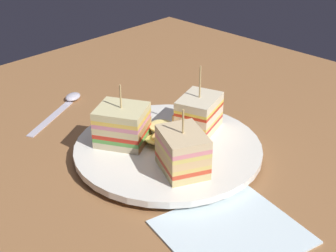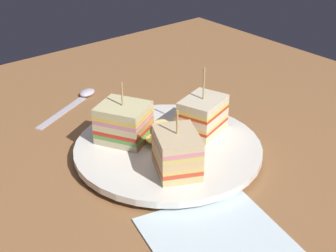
{
  "view_description": "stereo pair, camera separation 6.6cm",
  "coord_description": "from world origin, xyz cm",
  "px_view_note": "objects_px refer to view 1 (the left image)",
  "views": [
    {
      "loc": [
        41.68,
        40.47,
        36.01
      ],
      "look_at": [
        0.0,
        0.0,
        4.68
      ],
      "focal_mm": 52.69,
      "sensor_mm": 36.0,
      "label": 1
    },
    {
      "loc": [
        36.83,
        44.93,
        36.01
      ],
      "look_at": [
        0.0,
        0.0,
        4.68
      ],
      "focal_mm": 52.69,
      "sensor_mm": 36.0,
      "label": 2
    }
  ],
  "objects_px": {
    "chip_pile": "(163,135)",
    "spoon": "(66,103)",
    "plate": "(168,149)",
    "sandwich_wedge_0": "(197,113)",
    "napkin": "(232,231)",
    "sandwich_wedge_1": "(122,125)",
    "sandwich_wedge_2": "(182,152)"
  },
  "relations": [
    {
      "from": "chip_pile",
      "to": "spoon",
      "type": "relative_size",
      "value": 0.56
    },
    {
      "from": "plate",
      "to": "chip_pile",
      "type": "xyz_separation_m",
      "value": [
        -0.0,
        -0.01,
        0.02
      ]
    },
    {
      "from": "sandwich_wedge_0",
      "to": "napkin",
      "type": "relative_size",
      "value": 0.69
    },
    {
      "from": "plate",
      "to": "spoon",
      "type": "xyz_separation_m",
      "value": [
        0.0,
        -0.23,
        -0.01
      ]
    },
    {
      "from": "sandwich_wedge_1",
      "to": "spoon",
      "type": "bearing_deg",
      "value": 141.64
    },
    {
      "from": "spoon",
      "to": "plate",
      "type": "bearing_deg",
      "value": -115.12
    },
    {
      "from": "plate",
      "to": "sandwich_wedge_2",
      "type": "relative_size",
      "value": 3.04
    },
    {
      "from": "sandwich_wedge_1",
      "to": "napkin",
      "type": "distance_m",
      "value": 0.22
    },
    {
      "from": "sandwich_wedge_1",
      "to": "sandwich_wedge_2",
      "type": "xyz_separation_m",
      "value": [
        -0.01,
        0.11,
        0.0
      ]
    },
    {
      "from": "sandwich_wedge_2",
      "to": "spoon",
      "type": "distance_m",
      "value": 0.29
    },
    {
      "from": "sandwich_wedge_2",
      "to": "plate",
      "type": "bearing_deg",
      "value": -3.22
    },
    {
      "from": "napkin",
      "to": "sandwich_wedge_2",
      "type": "bearing_deg",
      "value": -108.27
    },
    {
      "from": "sandwich_wedge_1",
      "to": "sandwich_wedge_2",
      "type": "distance_m",
      "value": 0.11
    },
    {
      "from": "chip_pile",
      "to": "napkin",
      "type": "distance_m",
      "value": 0.19
    },
    {
      "from": "sandwich_wedge_0",
      "to": "chip_pile",
      "type": "distance_m",
      "value": 0.06
    },
    {
      "from": "sandwich_wedge_0",
      "to": "spoon",
      "type": "bearing_deg",
      "value": -91.63
    },
    {
      "from": "chip_pile",
      "to": "sandwich_wedge_1",
      "type": "bearing_deg",
      "value": -46.05
    },
    {
      "from": "plate",
      "to": "napkin",
      "type": "distance_m",
      "value": 0.18
    },
    {
      "from": "spoon",
      "to": "sandwich_wedge_0",
      "type": "bearing_deg",
      "value": -99.89
    },
    {
      "from": "plate",
      "to": "sandwich_wedge_2",
      "type": "xyz_separation_m",
      "value": [
        0.03,
        0.05,
        0.03
      ]
    },
    {
      "from": "sandwich_wedge_0",
      "to": "spoon",
      "type": "distance_m",
      "value": 0.24
    },
    {
      "from": "plate",
      "to": "sandwich_wedge_0",
      "type": "height_order",
      "value": "sandwich_wedge_0"
    },
    {
      "from": "plate",
      "to": "sandwich_wedge_1",
      "type": "xyz_separation_m",
      "value": [
        0.04,
        -0.05,
        0.03
      ]
    },
    {
      "from": "plate",
      "to": "sandwich_wedge_2",
      "type": "bearing_deg",
      "value": 60.62
    },
    {
      "from": "plate",
      "to": "sandwich_wedge_1",
      "type": "distance_m",
      "value": 0.07
    },
    {
      "from": "plate",
      "to": "sandwich_wedge_1",
      "type": "height_order",
      "value": "sandwich_wedge_1"
    },
    {
      "from": "sandwich_wedge_0",
      "to": "napkin",
      "type": "bearing_deg",
      "value": 33.92
    },
    {
      "from": "sandwich_wedge_2",
      "to": "spoon",
      "type": "xyz_separation_m",
      "value": [
        -0.03,
        -0.29,
        -0.04
      ]
    },
    {
      "from": "sandwich_wedge_0",
      "to": "sandwich_wedge_2",
      "type": "bearing_deg",
      "value": 13.64
    },
    {
      "from": "sandwich_wedge_2",
      "to": "chip_pile",
      "type": "distance_m",
      "value": 0.08
    },
    {
      "from": "chip_pile",
      "to": "napkin",
      "type": "relative_size",
      "value": 0.57
    },
    {
      "from": "sandwich_wedge_1",
      "to": "spoon",
      "type": "xyz_separation_m",
      "value": [
        -0.03,
        -0.18,
        -0.04
      ]
    }
  ]
}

